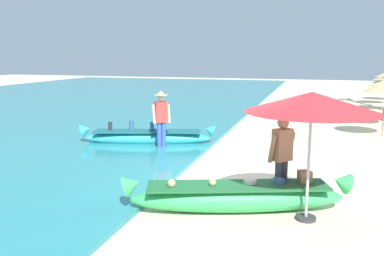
% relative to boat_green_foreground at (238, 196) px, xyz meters
% --- Properties ---
extents(ground_plane, '(80.00, 80.00, 0.00)m').
position_rel_boat_green_foreground_xyz_m(ground_plane, '(-0.31, 1.42, -0.29)').
color(ground_plane, beige).
extents(sea, '(24.00, 56.00, 0.10)m').
position_rel_boat_green_foreground_xyz_m(sea, '(-13.74, 9.42, -0.24)').
color(sea, teal).
rests_on(sea, ground).
extents(boat_green_foreground, '(4.17, 1.93, 0.78)m').
position_rel_boat_green_foreground_xyz_m(boat_green_foreground, '(0.00, 0.00, 0.00)').
color(boat_green_foreground, '#38B760').
rests_on(boat_green_foreground, ground).
extents(boat_cyan_midground, '(4.28, 1.74, 0.79)m').
position_rel_boat_green_foreground_xyz_m(boat_cyan_midground, '(-3.80, 4.66, -0.02)').
color(boat_cyan_midground, '#33B2BC').
rests_on(boat_cyan_midground, ground).
extents(person_vendor_hatted, '(0.56, 0.49, 1.82)m').
position_rel_boat_green_foreground_xyz_m(person_vendor_hatted, '(-3.13, 4.17, 0.76)').
color(person_vendor_hatted, '#3D5BA8').
rests_on(person_vendor_hatted, ground).
extents(person_tourist_customer, '(0.52, 0.54, 1.73)m').
position_rel_boat_green_foreground_xyz_m(person_tourist_customer, '(0.73, 0.59, 0.69)').
color(person_tourist_customer, '#333842').
rests_on(person_tourist_customer, ground).
extents(patio_umbrella_large, '(2.27, 2.27, 2.27)m').
position_rel_boat_green_foreground_xyz_m(patio_umbrella_large, '(1.23, -0.04, 1.80)').
color(patio_umbrella_large, '#B7B7BC').
rests_on(patio_umbrella_large, ground).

